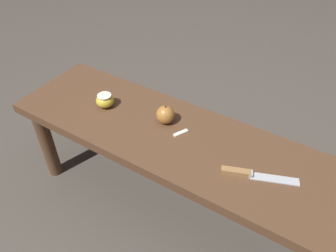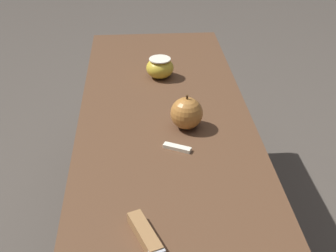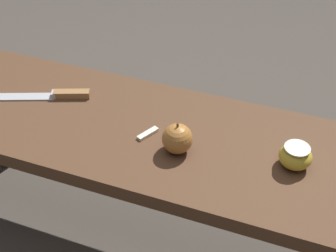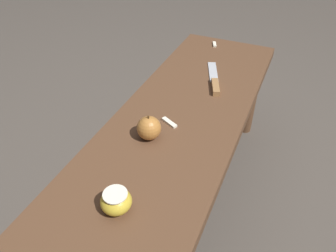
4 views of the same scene
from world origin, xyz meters
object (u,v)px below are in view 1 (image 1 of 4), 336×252
object	(u,v)px
wooden_bench	(178,149)
apple_whole	(165,115)
knife	(248,174)
apple_cut	(105,101)

from	to	relation	value
wooden_bench	apple_whole	distance (m)	0.15
wooden_bench	knife	world-z (taller)	knife
wooden_bench	apple_whole	world-z (taller)	apple_whole
knife	apple_cut	xyz separation A→B (m)	(0.65, -0.04, 0.02)
wooden_bench	apple_cut	bearing A→B (deg)	0.43
knife	apple_whole	bearing A→B (deg)	145.61
apple_whole	apple_cut	distance (m)	0.27
apple_whole	apple_cut	world-z (taller)	apple_whole
wooden_bench	knife	bearing A→B (deg)	171.37
wooden_bench	apple_cut	size ratio (longest dim) A/B	18.56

